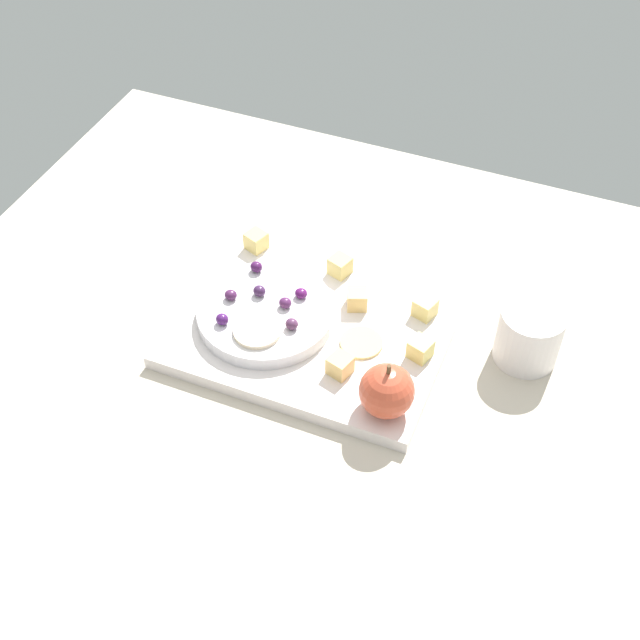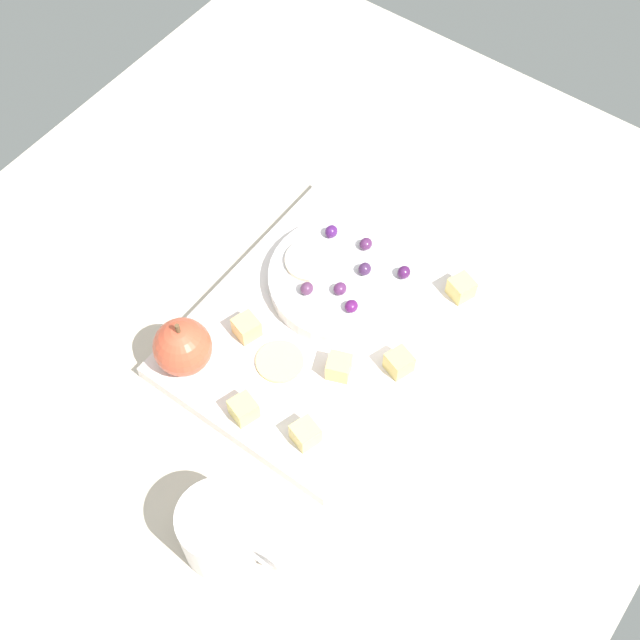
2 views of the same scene
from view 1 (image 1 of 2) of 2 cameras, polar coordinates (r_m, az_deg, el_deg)
name	(u,v)px [view 1 (image 1 of 2)]	position (r cm, az deg, el deg)	size (l,w,h in cm)	color
table	(333,371)	(108.18, 0.84, -3.43)	(111.66, 90.93, 3.88)	#C0B3A0
platter	(312,331)	(108.86, -0.57, -0.71)	(33.91, 25.64, 1.91)	silver
serving_dish	(266,313)	(108.52, -3.63, 0.45)	(17.45, 17.45, 1.92)	silver
apple_whole	(387,391)	(97.33, 4.48, -4.74)	(6.44, 6.44, 6.44)	#C84C32
apple_stem	(389,369)	(94.40, 4.61, -3.29)	(0.50, 0.50, 1.20)	brown
cheese_cube_0	(358,299)	(109.76, 2.54, 1.40)	(2.54, 2.54, 2.54)	#EEC472
cheese_cube_1	(340,365)	(102.09, 1.34, -3.03)	(2.54, 2.54, 2.54)	#F2C46E
cheese_cube_2	(425,307)	(109.42, 7.01, 0.84)	(2.54, 2.54, 2.54)	#E7CE75
cheese_cube_3	(256,241)	(118.26, -4.28, 5.29)	(2.54, 2.54, 2.54)	#F1D271
cheese_cube_4	(340,266)	(114.22, 1.34, 3.64)	(2.54, 2.54, 2.54)	#E1C86D
cheese_cube_5	(420,349)	(104.49, 6.71, -1.93)	(2.54, 2.54, 2.54)	#E4D36E
cracker_0	(361,343)	(106.01, 2.78, -1.53)	(5.35, 5.35, 0.40)	#DBC57D
grape_0	(222,319)	(105.89, -6.54, 0.04)	(1.62, 1.46, 1.51)	#471A5E
grape_1	(285,303)	(107.34, -2.33, 1.14)	(1.62, 1.46, 1.41)	#542553
grape_2	(259,291)	(109.01, -4.06, 1.94)	(1.62, 1.46, 1.46)	#40234A
grape_3	(292,324)	(104.78, -1.88, -0.25)	(1.62, 1.46, 1.45)	#572E51
grape_4	(231,295)	(108.90, -5.97, 1.67)	(1.62, 1.46, 1.33)	#4E224D
grape_5	(301,293)	(108.57, -1.27, 1.79)	(1.62, 1.46, 1.30)	#561758
grape_6	(256,267)	(112.27, -4.27, 3.55)	(1.62, 1.46, 1.49)	#46184B
apple_slice_0	(257,331)	(104.81, -4.20, -0.70)	(5.93, 5.93, 0.60)	beige
cup	(529,334)	(107.61, 13.77, -0.94)	(7.93, 11.14, 7.64)	silver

